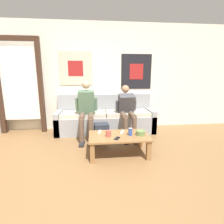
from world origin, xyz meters
name	(u,v)px	position (x,y,z in m)	size (l,w,h in m)	color
ground_plane	(109,184)	(0.00, 0.00, 0.00)	(18.00, 18.00, 0.00)	brown
wall_back	(100,77)	(0.00, 2.45, 1.28)	(10.00, 0.07, 2.55)	silver
door_frame	(20,81)	(-1.82, 2.23, 1.20)	(1.00, 0.10, 2.15)	#382319
couch	(106,119)	(0.10, 2.10, 0.29)	(2.28, 0.71, 0.86)	gray
coffee_table	(119,138)	(0.24, 0.83, 0.29)	(1.00, 0.60, 0.35)	olive
person_seated_adult	(86,108)	(-0.33, 1.70, 0.65)	(0.47, 0.80, 1.21)	brown
person_seated_teen	(127,109)	(0.55, 1.73, 0.61)	(0.47, 0.85, 1.11)	brown
backpack	(102,133)	(-0.03, 1.41, 0.18)	(0.30, 0.29, 0.38)	#282D38
ceramic_bowl	(141,133)	(0.60, 0.79, 0.39)	(0.15, 0.15, 0.08)	#607F47
pillar_candle	(108,134)	(0.06, 0.78, 0.40)	(0.09, 0.09, 0.11)	#B24C42
drink_can_blue	(130,132)	(0.43, 0.80, 0.41)	(0.07, 0.07, 0.12)	#28479E
game_controller_near_left	(100,132)	(-0.08, 1.00, 0.36)	(0.06, 0.15, 0.03)	white
game_controller_near_right	(122,132)	(0.32, 0.95, 0.36)	(0.09, 0.14, 0.03)	white
cell_phone	(117,138)	(0.19, 0.67, 0.35)	(0.12, 0.15, 0.01)	black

